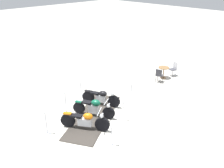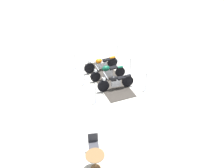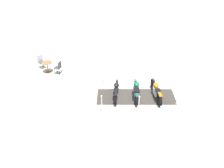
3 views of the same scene
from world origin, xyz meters
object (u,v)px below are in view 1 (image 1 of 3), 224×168
(stanchion_left_mid, at_px, (66,106))
(stanchion_left_rear, at_px, (81,89))
(cafe_table, at_px, (164,70))
(stanchion_right_rear, at_px, (131,97))
(stanchion_right_front, at_px, (112,139))
(stanchion_left_front, at_px, (47,126))
(motorcycle_forest, at_px, (94,107))
(motorcycle_black, at_px, (101,97))
(cafe_chair_near_table, at_px, (174,68))
(cafe_chair_across_table, at_px, (159,75))
(stanchion_right_mid, at_px, (123,114))
(motorcycle_copper, at_px, (85,121))

(stanchion_left_mid, xyz_separation_m, stanchion_left_rear, (0.92, -1.65, 0.04))
(cafe_table, bearing_deg, stanchion_right_rear, 99.46)
(stanchion_right_front, distance_m, cafe_table, 7.73)
(stanchion_left_front, distance_m, stanchion_left_mid, 1.89)
(stanchion_left_front, height_order, stanchion_left_mid, stanchion_left_front)
(motorcycle_forest, height_order, motorcycle_black, motorcycle_black)
(cafe_chair_near_table, bearing_deg, cafe_chair_across_table, 16.31)
(stanchion_right_front, distance_m, stanchion_left_rear, 4.77)
(stanchion_left_rear, bearing_deg, stanchion_right_rear, -150.76)
(motorcycle_forest, xyz_separation_m, stanchion_right_mid, (-1.24, -0.69, -0.14))
(stanchion_right_rear, xyz_separation_m, cafe_chair_near_table, (0.41, -4.79, 0.23))
(motorcycle_black, relative_size, stanchion_right_front, 1.87)
(stanchion_left_front, bearing_deg, stanchion_left_mid, -60.76)
(stanchion_right_rear, distance_m, cafe_chair_across_table, 3.25)
(stanchion_left_rear, bearing_deg, cafe_chair_near_table, -108.90)
(motorcycle_copper, height_order, motorcycle_forest, motorcycle_copper)
(cafe_chair_near_table, distance_m, cafe_chair_across_table, 1.58)
(stanchion_right_mid, bearing_deg, cafe_chair_across_table, -74.12)
(stanchion_right_mid, distance_m, cafe_chair_near_table, 6.58)
(stanchion_right_front, height_order, stanchion_right_rear, stanchion_right_rear)
(stanchion_right_mid, relative_size, stanchion_left_rear, 0.91)
(motorcycle_copper, xyz_separation_m, stanchion_left_front, (0.91, 1.39, -0.08))
(stanchion_left_front, height_order, cafe_chair_near_table, stanchion_left_front)
(cafe_chair_near_table, bearing_deg, stanchion_left_mid, 9.27)
(motorcycle_forest, bearing_deg, cafe_chair_near_table, 63.88)
(motorcycle_black, xyz_separation_m, stanchion_left_mid, (0.75, 1.71, -0.13))
(stanchion_left_mid, distance_m, cafe_table, 7.14)
(cafe_chair_near_table, bearing_deg, stanchion_left_rear, -0.93)
(motorcycle_copper, height_order, cafe_chair_across_table, motorcycle_copper)
(motorcycle_copper, xyz_separation_m, stanchion_left_rear, (2.76, -1.91, -0.07))
(stanchion_right_mid, xyz_separation_m, cafe_chair_across_table, (1.38, -4.86, 0.17))
(motorcycle_copper, bearing_deg, motorcycle_forest, 85.08)
(cafe_chair_near_table, bearing_deg, motorcycle_black, 13.72)
(stanchion_right_front, xyz_separation_m, stanchion_left_mid, (3.46, -0.23, 0.03))
(stanchion_left_mid, relative_size, cafe_table, 1.48)
(motorcycle_black, bearing_deg, stanchion_left_mid, -139.44)
(motorcycle_copper, bearing_deg, stanchion_right_front, -32.56)
(stanchion_left_mid, height_order, cafe_chair_near_table, stanchion_left_mid)
(stanchion_right_rear, bearing_deg, stanchion_right_mid, 119.24)
(stanchion_left_rear, bearing_deg, stanchion_left_front, 119.24)
(stanchion_left_mid, xyz_separation_m, cafe_chair_across_table, (-1.16, -6.28, 0.18))
(stanchion_right_front, distance_m, stanchion_left_mid, 3.47)
(stanchion_left_front, bearing_deg, motorcycle_black, -86.95)
(stanchion_left_front, bearing_deg, stanchion_left_rear, -60.76)
(motorcycle_black, distance_m, stanchion_left_rear, 1.67)
(stanchion_left_rear, bearing_deg, stanchion_right_front, 156.80)
(motorcycle_black, bearing_deg, stanchion_right_mid, -34.83)
(stanchion_right_mid, relative_size, stanchion_left_mid, 0.94)
(motorcycle_copper, bearing_deg, stanchion_right_rear, 60.27)
(motorcycle_forest, xyz_separation_m, cafe_chair_near_table, (0.10, -7.13, 0.05))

